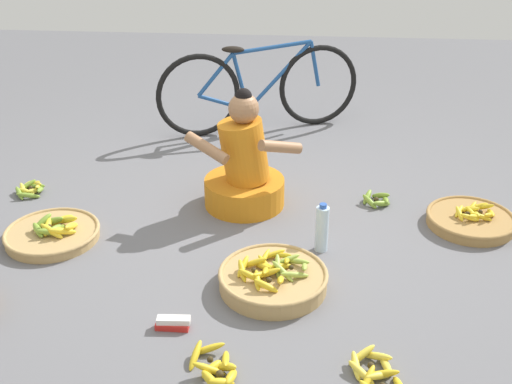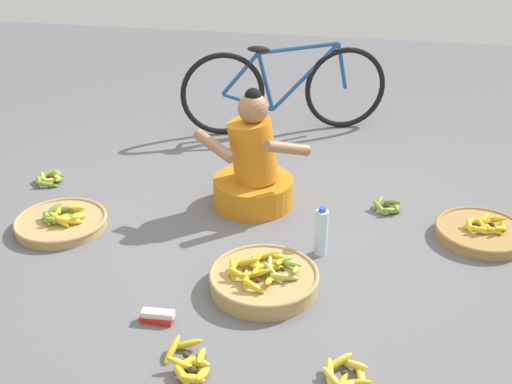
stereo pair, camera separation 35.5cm
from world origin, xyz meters
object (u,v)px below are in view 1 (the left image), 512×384
loose_bananas_back_center (375,373)px  packet_carton_stack (173,323)px  loose_bananas_front_right (31,189)px  vendor_woman_front (244,170)px  bicycle_leaning (259,89)px  banana_basket_back_right (273,278)px  loose_bananas_near_bicycle (216,368)px  banana_basket_mid_left (53,233)px  water_bottle (322,228)px  banana_basket_front_left (471,219)px  loose_bananas_mid_right (377,199)px

loose_bananas_back_center → packet_carton_stack: size_ratio=2.01×
loose_bananas_front_right → loose_bananas_back_center: bearing=-35.8°
vendor_woman_front → bicycle_leaning: 1.34m
bicycle_leaning → packet_carton_stack: (-0.20, -2.61, -0.33)m
banana_basket_back_right → loose_bananas_near_bicycle: 0.69m
vendor_woman_front → banana_basket_back_right: vendor_woman_front is taller
loose_bananas_back_center → loose_bananas_near_bicycle: bearing=-177.8°
banana_basket_mid_left → packet_carton_stack: size_ratio=3.32×
water_bottle → packet_carton_stack: water_bottle is taller
loose_bananas_near_bicycle → packet_carton_stack: 0.38m
loose_bananas_near_bicycle → loose_bananas_back_center: size_ratio=0.84×
banana_basket_mid_left → vendor_woman_front: bearing=26.0°
water_bottle → vendor_woman_front: bearing=134.1°
vendor_woman_front → banana_basket_front_left: bearing=-6.2°
banana_basket_mid_left → loose_bananas_front_right: 0.69m
loose_bananas_mid_right → loose_bananas_front_right: 2.33m
bicycle_leaning → loose_bananas_mid_right: (0.88, -1.25, -0.33)m
banana_basket_back_right → vendor_woman_front: bearing=105.0°
banana_basket_mid_left → bicycle_leaning: bearing=59.9°
banana_basket_front_left → loose_bananas_back_center: 1.55m
banana_basket_mid_left → banana_basket_front_left: bearing=8.6°
loose_bananas_front_right → loose_bananas_back_center: (2.19, -1.58, 0.00)m
bicycle_leaning → packet_carton_stack: 2.64m
loose_bananas_near_bicycle → packet_carton_stack: loose_bananas_near_bicycle is taller
banana_basket_front_left → loose_bananas_front_right: banana_basket_front_left is taller
bicycle_leaning → banana_basket_front_left: bicycle_leaning is taller
banana_basket_front_left → banana_basket_mid_left: bearing=-171.4°
banana_basket_mid_left → loose_bananas_front_right: (-0.38, 0.57, -0.01)m
banana_basket_front_left → loose_bananas_back_center: banana_basket_front_left is taller
banana_basket_back_right → loose_bananas_back_center: size_ratio=1.71×
banana_basket_front_left → loose_bananas_mid_right: 0.60m
bicycle_leaning → loose_bananas_back_center: bicycle_leaning is taller
loose_bananas_mid_right → bicycle_leaning: bearing=125.1°
banana_basket_front_left → packet_carton_stack: banana_basket_front_left is taller
loose_bananas_back_center → water_bottle: water_bottle is taller
banana_basket_front_left → packet_carton_stack: (-1.63, -1.13, -0.01)m
vendor_woman_front → loose_bananas_back_center: (0.72, -1.53, -0.22)m
bicycle_leaning → banana_basket_front_left: bearing=-46.1°
vendor_woman_front → banana_basket_mid_left: bearing=-154.0°
banana_basket_mid_left → loose_bananas_front_right: banana_basket_mid_left is taller
loose_bananas_back_center → banana_basket_mid_left: bearing=151.1°
bicycle_leaning → banana_basket_front_left: (1.43, -1.49, -0.32)m
bicycle_leaning → loose_bananas_back_center: (0.74, -2.87, -0.33)m
banana_basket_back_right → packet_carton_stack: banana_basket_back_right is taller
packet_carton_stack → vendor_woman_front: bearing=80.5°
vendor_woman_front → banana_basket_back_right: (0.24, -0.91, -0.19)m
banana_basket_front_left → vendor_woman_front: bearing=173.8°
banana_basket_mid_left → loose_bananas_mid_right: banana_basket_mid_left is taller
banana_basket_mid_left → water_bottle: bearing=0.7°
vendor_woman_front → water_bottle: vendor_woman_front is taller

